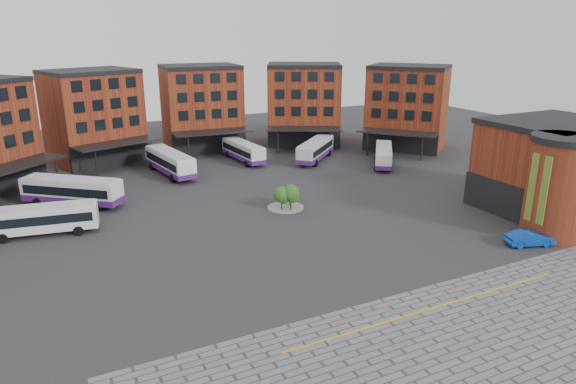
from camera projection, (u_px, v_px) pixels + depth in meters
name	position (u px, v px, depth m)	size (l,w,h in m)	color
ground	(320.00, 247.00, 50.82)	(160.00, 160.00, 0.00)	#28282B
paving_zone	(518.00, 367.00, 32.88)	(50.00, 22.00, 0.02)	slate
yellow_line	(433.00, 308.00, 39.70)	(26.00, 0.15, 0.02)	gold
main_building	(172.00, 119.00, 79.27)	(94.14, 42.48, 14.60)	brown
east_building	(552.00, 169.00, 58.69)	(17.40, 15.40, 10.60)	brown
tree_island	(288.00, 195.00, 60.96)	(4.40, 4.40, 3.16)	gray
bus_a	(41.00, 218.00, 53.31)	(11.42, 4.30, 3.15)	white
bus_b	(72.00, 191.00, 62.13)	(11.42, 10.02, 3.49)	white
bus_c	(170.00, 162.00, 75.42)	(4.69, 12.69, 3.49)	white
bus_d	(243.00, 151.00, 83.15)	(3.47, 11.23, 3.11)	silver
bus_e	(315.00, 150.00, 83.65)	(10.42, 9.95, 3.30)	silver
bus_f	(383.00, 155.00, 80.68)	(8.27, 10.05, 3.00)	white
blue_car	(530.00, 238.00, 51.01)	(1.65, 4.74, 1.56)	#0D40AE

